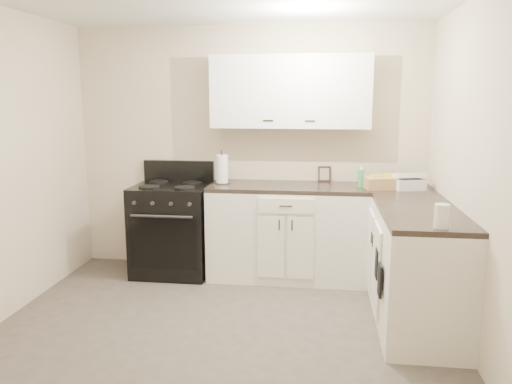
# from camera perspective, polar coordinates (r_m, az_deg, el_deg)

# --- Properties ---
(floor) EXTENTS (3.60, 3.60, 0.00)m
(floor) POSITION_cam_1_polar(r_m,az_deg,el_deg) (3.83, -4.62, -17.07)
(floor) COLOR #473F38
(floor) RESTS_ON ground
(wall_back) EXTENTS (3.60, 0.00, 3.60)m
(wall_back) POSITION_cam_1_polar(r_m,az_deg,el_deg) (5.19, -0.74, 4.83)
(wall_back) COLOR beige
(wall_back) RESTS_ON ground
(wall_right) EXTENTS (0.00, 3.60, 3.60)m
(wall_right) POSITION_cam_1_polar(r_m,az_deg,el_deg) (3.52, 25.02, 0.98)
(wall_right) COLOR beige
(wall_right) RESTS_ON ground
(wall_front) EXTENTS (3.60, 0.00, 3.60)m
(wall_front) POSITION_cam_1_polar(r_m,az_deg,el_deg) (1.76, -17.45, -7.56)
(wall_front) COLOR beige
(wall_front) RESTS_ON ground
(base_cabinets_back) EXTENTS (1.55, 0.60, 0.90)m
(base_cabinets_back) POSITION_cam_1_polar(r_m,az_deg,el_deg) (5.00, 3.64, -4.75)
(base_cabinets_back) COLOR white
(base_cabinets_back) RESTS_ON floor
(base_cabinets_right) EXTENTS (0.60, 1.90, 0.90)m
(base_cabinets_right) POSITION_cam_1_polar(r_m,az_deg,el_deg) (4.44, 17.17, -7.25)
(base_cabinets_right) COLOR white
(base_cabinets_right) RESTS_ON floor
(countertop_back) EXTENTS (1.55, 0.60, 0.04)m
(countertop_back) POSITION_cam_1_polar(r_m,az_deg,el_deg) (4.90, 3.70, 0.55)
(countertop_back) COLOR black
(countertop_back) RESTS_ON base_cabinets_back
(countertop_right) EXTENTS (0.60, 1.90, 0.04)m
(countertop_right) POSITION_cam_1_polar(r_m,az_deg,el_deg) (4.32, 17.52, -1.31)
(countertop_right) COLOR black
(countertop_right) RESTS_ON base_cabinets_right
(upper_cabinets) EXTENTS (1.55, 0.30, 0.70)m
(upper_cabinets) POSITION_cam_1_polar(r_m,az_deg,el_deg) (4.97, 3.95, 11.36)
(upper_cabinets) COLOR white
(upper_cabinets) RESTS_ON wall_back
(stove) EXTENTS (0.75, 0.64, 0.91)m
(stove) POSITION_cam_1_polar(r_m,az_deg,el_deg) (5.18, -9.49, -4.22)
(stove) COLOR black
(stove) RESTS_ON floor
(knife_block) EXTENTS (0.10, 0.09, 0.19)m
(knife_block) POSITION_cam_1_polar(r_m,az_deg,el_deg) (5.07, -4.07, 2.23)
(knife_block) COLOR tan
(knife_block) RESTS_ON countertop_back
(paper_towel) EXTENTS (0.16, 0.16, 0.29)m
(paper_towel) POSITION_cam_1_polar(r_m,az_deg,el_deg) (4.97, -3.90, 2.61)
(paper_towel) COLOR white
(paper_towel) RESTS_ON countertop_back
(soap_bottle) EXTENTS (0.07, 0.07, 0.17)m
(soap_bottle) POSITION_cam_1_polar(r_m,az_deg,el_deg) (4.87, 11.89, 1.53)
(soap_bottle) COLOR #3C9E5A
(soap_bottle) RESTS_ON countertop_back
(picture_frame) EXTENTS (0.13, 0.05, 0.16)m
(picture_frame) POSITION_cam_1_polar(r_m,az_deg,el_deg) (5.13, 7.82, 2.06)
(picture_frame) COLOR black
(picture_frame) RESTS_ON countertop_back
(wicker_basket) EXTENTS (0.37, 0.28, 0.11)m
(wicker_basket) POSITION_cam_1_polar(r_m,az_deg,el_deg) (4.85, 14.21, 1.02)
(wicker_basket) COLOR tan
(wicker_basket) RESTS_ON countertop_right
(countertop_grill) EXTENTS (0.33, 0.31, 0.10)m
(countertop_grill) POSITION_cam_1_polar(r_m,az_deg,el_deg) (4.89, 16.88, 0.92)
(countertop_grill) COLOR white
(countertop_grill) RESTS_ON countertop_right
(glass_jar) EXTENTS (0.10, 0.10, 0.16)m
(glass_jar) POSITION_cam_1_polar(r_m,az_deg,el_deg) (3.49, 20.46, -2.61)
(glass_jar) COLOR silver
(glass_jar) RESTS_ON countertop_right
(oven_mitt_near) EXTENTS (0.02, 0.14, 0.24)m
(oven_mitt_near) POSITION_cam_1_polar(r_m,az_deg,el_deg) (3.78, 13.98, -9.76)
(oven_mitt_near) COLOR black
(oven_mitt_near) RESTS_ON base_cabinets_right
(oven_mitt_far) EXTENTS (0.02, 0.13, 0.23)m
(oven_mitt_far) POSITION_cam_1_polar(r_m,az_deg,el_deg) (3.96, 13.66, -7.97)
(oven_mitt_far) COLOR black
(oven_mitt_far) RESTS_ON base_cabinets_right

